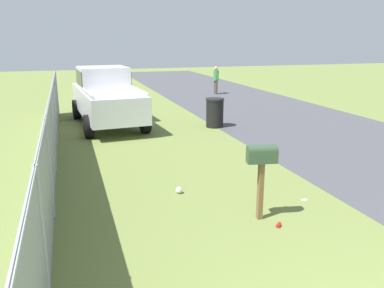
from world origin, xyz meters
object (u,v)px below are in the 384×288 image
at_px(pickup_truck, 106,95).
at_px(pedestrian, 216,78).
at_px(trash_bin, 215,113).
at_px(mailbox, 262,160).

distance_m(pickup_truck, pedestrian, 9.40).
xyz_separation_m(pickup_truck, trash_bin, (-1.60, -3.66, -0.58)).
bearing_deg(mailbox, trash_bin, -4.34).
xyz_separation_m(mailbox, pickup_truck, (8.98, 1.76, -0.00)).
height_order(mailbox, pedestrian, pedestrian).
bearing_deg(pedestrian, trash_bin, -115.99).
height_order(pickup_truck, pedestrian, pickup_truck).
xyz_separation_m(trash_bin, pedestrian, (8.12, -3.10, 0.37)).
relative_size(mailbox, pedestrian, 0.88).
bearing_deg(pedestrian, pickup_truck, -141.13).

